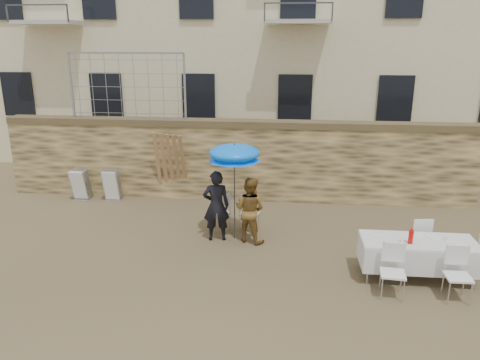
# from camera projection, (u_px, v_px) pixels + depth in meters

# --- Properties ---
(ground) EXTENTS (80.00, 80.00, 0.00)m
(ground) POSITION_uv_depth(u_px,v_px,m) (206.00, 286.00, 8.65)
(ground) COLOR brown
(ground) RESTS_ON ground
(stone_wall) EXTENTS (13.00, 0.50, 2.20)m
(stone_wall) POSITION_uv_depth(u_px,v_px,m) (236.00, 160.00, 13.08)
(stone_wall) COLOR olive
(stone_wall) RESTS_ON ground
(chain_link_fence) EXTENTS (3.20, 0.06, 1.80)m
(chain_link_fence) POSITION_uv_depth(u_px,v_px,m) (127.00, 87.00, 12.79)
(chain_link_fence) COLOR gray
(chain_link_fence) RESTS_ON stone_wall
(man_suit) EXTENTS (0.65, 0.49, 1.62)m
(man_suit) POSITION_uv_depth(u_px,v_px,m) (216.00, 206.00, 10.42)
(man_suit) COLOR black
(man_suit) RESTS_ON ground
(woman_dress) EXTENTS (0.89, 0.81, 1.49)m
(woman_dress) POSITION_uv_depth(u_px,v_px,m) (250.00, 210.00, 10.36)
(woman_dress) COLOR #A67632
(woman_dress) RESTS_ON ground
(umbrella) EXTENTS (1.17, 1.17, 2.06)m
(umbrella) POSITION_uv_depth(u_px,v_px,m) (234.00, 156.00, 10.14)
(umbrella) COLOR #3F3F44
(umbrella) RESTS_ON ground
(couple_chair_left) EXTENTS (0.66, 0.66, 0.96)m
(couple_chair_left) POSITION_uv_depth(u_px,v_px,m) (220.00, 211.00, 11.04)
(couple_chair_left) COLOR white
(couple_chair_left) RESTS_ON ground
(couple_chair_right) EXTENTS (0.56, 0.56, 0.96)m
(couple_chair_right) POSITION_uv_depth(u_px,v_px,m) (249.00, 212.00, 10.97)
(couple_chair_right) COLOR white
(couple_chair_right) RESTS_ON ground
(banquet_table) EXTENTS (2.10, 0.85, 0.78)m
(banquet_table) POSITION_uv_depth(u_px,v_px,m) (419.00, 243.00, 8.75)
(banquet_table) COLOR silver
(banquet_table) RESTS_ON ground
(soda_bottle) EXTENTS (0.09, 0.09, 0.26)m
(soda_bottle) POSITION_uv_depth(u_px,v_px,m) (411.00, 237.00, 8.58)
(soda_bottle) COLOR red
(soda_bottle) RESTS_ON banquet_table
(table_chair_front_left) EXTENTS (0.52, 0.52, 0.96)m
(table_chair_front_left) POSITION_uv_depth(u_px,v_px,m) (393.00, 272.00, 8.17)
(table_chair_front_left) COLOR white
(table_chair_front_left) RESTS_ON ground
(table_chair_front_right) EXTENTS (0.49, 0.49, 0.96)m
(table_chair_front_right) POSITION_uv_depth(u_px,v_px,m) (458.00, 275.00, 8.06)
(table_chair_front_right) COLOR white
(table_chair_front_right) RESTS_ON ground
(table_chair_back) EXTENTS (0.55, 0.55, 0.96)m
(table_chair_back) POSITION_uv_depth(u_px,v_px,m) (417.00, 238.00, 9.57)
(table_chair_back) COLOR white
(table_chair_back) RESTS_ON ground
(chair_stack_left) EXTENTS (0.46, 0.47, 0.92)m
(chair_stack_left) POSITION_uv_depth(u_px,v_px,m) (83.00, 182.00, 13.27)
(chair_stack_left) COLOR white
(chair_stack_left) RESTS_ON ground
(chair_stack_right) EXTENTS (0.46, 0.40, 0.92)m
(chair_stack_right) POSITION_uv_depth(u_px,v_px,m) (114.00, 183.00, 13.18)
(chair_stack_right) COLOR white
(chair_stack_right) RESTS_ON ground
(wood_planks) EXTENTS (0.70, 0.20, 2.00)m
(wood_planks) POSITION_uv_depth(u_px,v_px,m) (169.00, 166.00, 12.93)
(wood_planks) COLOR #A37749
(wood_planks) RESTS_ON ground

